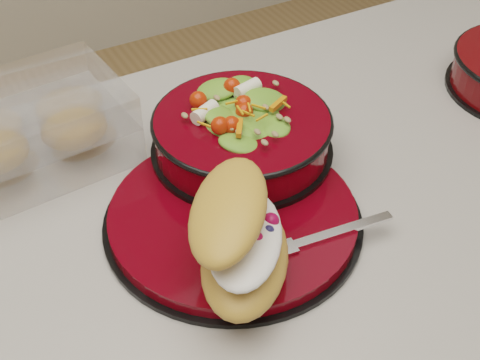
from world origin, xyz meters
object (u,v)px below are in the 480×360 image
fork (324,236)px  croissant (242,237)px  salad_bowl (242,128)px  pastry_box (32,130)px  dinner_plate (234,217)px

fork → croissant: bearing=93.8°
salad_bowl → croissant: size_ratio=1.17×
salad_bowl → fork: size_ratio=1.44×
croissant → pastry_box: 0.32m
dinner_plate → fork: fork is taller
pastry_box → salad_bowl: bearing=-36.0°
salad_bowl → pastry_box: (-0.21, 0.13, -0.01)m
croissant → pastry_box: croissant is taller
fork → pastry_box: (-0.22, 0.30, 0.02)m
dinner_plate → salad_bowl: salad_bowl is taller
salad_bowl → pastry_box: size_ratio=0.96×
dinner_plate → croissant: croissant is taller
pastry_box → dinner_plate: bearing=-58.9°
croissant → fork: (0.10, -0.00, -0.04)m
croissant → salad_bowl: bearing=6.5°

